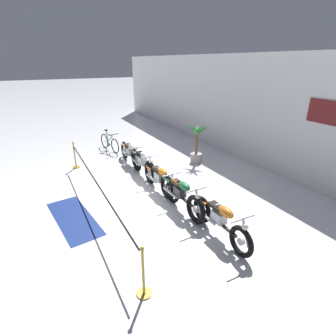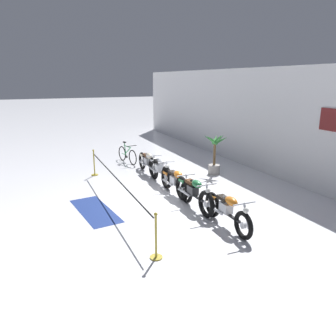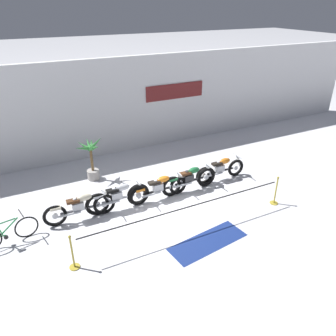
# 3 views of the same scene
# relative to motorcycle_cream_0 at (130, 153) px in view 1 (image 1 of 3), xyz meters

# --- Properties ---
(ground_plane) EXTENTS (120.00, 120.00, 0.00)m
(ground_plane) POSITION_rel_motorcycle_cream_0_xyz_m (2.71, -0.50, -0.48)
(ground_plane) COLOR silver
(back_wall) EXTENTS (28.00, 0.29, 4.20)m
(back_wall) POSITION_rel_motorcycle_cream_0_xyz_m (2.71, 4.62, 1.62)
(back_wall) COLOR white
(back_wall) RESTS_ON ground
(motorcycle_cream_0) EXTENTS (2.28, 0.62, 0.95)m
(motorcycle_cream_0) POSITION_rel_motorcycle_cream_0_xyz_m (0.00, 0.00, 0.00)
(motorcycle_cream_0) COLOR black
(motorcycle_cream_0) RESTS_ON ground
(motorcycle_silver_1) EXTENTS (2.21, 0.62, 0.98)m
(motorcycle_silver_1) POSITION_rel_motorcycle_cream_0_xyz_m (1.26, 0.01, 0.01)
(motorcycle_silver_1) COLOR black
(motorcycle_silver_1) RESTS_ON ground
(motorcycle_orange_2) EXTENTS (2.21, 0.62, 0.92)m
(motorcycle_orange_2) POSITION_rel_motorcycle_cream_0_xyz_m (2.74, -0.01, -0.03)
(motorcycle_orange_2) COLOR black
(motorcycle_orange_2) RESTS_ON ground
(motorcycle_green_3) EXTENTS (2.26, 0.62, 0.97)m
(motorcycle_green_3) POSITION_rel_motorcycle_cream_0_xyz_m (3.98, 0.01, -0.00)
(motorcycle_green_3) COLOR black
(motorcycle_green_3) RESTS_ON ground
(motorcycle_orange_4) EXTENTS (2.18, 0.62, 0.93)m
(motorcycle_orange_4) POSITION_rel_motorcycle_cream_0_xyz_m (5.47, 0.21, -0.02)
(motorcycle_orange_4) COLOR black
(motorcycle_orange_4) RESTS_ON ground
(bicycle) EXTENTS (1.68, 0.53, 0.95)m
(bicycle) POSITION_rel_motorcycle_cream_0_xyz_m (-2.13, -0.25, -0.10)
(bicycle) COLOR black
(bicycle) RESTS_ON ground
(potted_palm_left_of_row) EXTENTS (1.14, 0.89, 1.73)m
(potted_palm_left_of_row) POSITION_rel_motorcycle_cream_0_xyz_m (1.05, 2.48, 0.37)
(potted_palm_left_of_row) COLOR gray
(potted_palm_left_of_row) RESTS_ON ground
(stanchion_far_left) EXTENTS (6.86, 0.28, 1.05)m
(stanchion_far_left) POSITION_rel_motorcycle_cream_0_xyz_m (1.52, -2.03, 0.21)
(stanchion_far_left) COLOR gold
(stanchion_far_left) RESTS_ON ground
(stanchion_mid_left) EXTENTS (0.28, 0.28, 1.05)m
(stanchion_mid_left) POSITION_rel_motorcycle_cream_0_xyz_m (6.19, -2.03, -0.12)
(stanchion_mid_left) COLOR gold
(stanchion_mid_left) RESTS_ON ground
(floor_banner) EXTENTS (2.49, 1.18, 0.01)m
(floor_banner) POSITION_rel_motorcycle_cream_0_xyz_m (3.03, -2.74, -0.47)
(floor_banner) COLOR navy
(floor_banner) RESTS_ON ground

